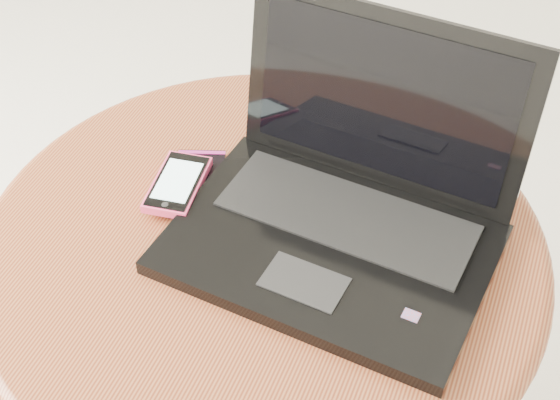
% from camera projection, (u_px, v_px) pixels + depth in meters
% --- Properties ---
extents(table, '(0.65, 0.65, 0.52)m').
position_uv_depth(table, '(263.00, 298.00, 1.00)').
color(table, '#642E14').
rests_on(table, ground).
extents(laptop, '(0.37, 0.31, 0.22)m').
position_uv_depth(laptop, '(345.00, 205.00, 0.90)').
color(laptop, black).
rests_on(laptop, table).
extents(phone_black, '(0.09, 0.12, 0.01)m').
position_uv_depth(phone_black, '(198.00, 183.00, 0.98)').
color(phone_black, black).
rests_on(phone_black, table).
extents(phone_pink, '(0.07, 0.11, 0.01)m').
position_uv_depth(phone_pink, '(178.00, 184.00, 0.97)').
color(phone_pink, '#E63B6A').
rests_on(phone_pink, phone_black).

